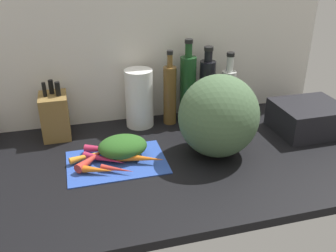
% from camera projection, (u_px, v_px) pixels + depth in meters
% --- Properties ---
extents(ground_plane, '(1.70, 0.80, 0.03)m').
position_uv_depth(ground_plane, '(153.00, 164.00, 1.35)').
color(ground_plane, black).
extents(wall_back, '(1.70, 0.03, 0.60)m').
position_uv_depth(wall_back, '(130.00, 51.00, 1.55)').
color(wall_back, silver).
rests_on(wall_back, ground_plane).
extents(cutting_board, '(0.35, 0.24, 0.01)m').
position_uv_depth(cutting_board, '(117.00, 162.00, 1.33)').
color(cutting_board, '#2D51B7').
rests_on(cutting_board, ground_plane).
extents(carrot_0, '(0.11, 0.08, 0.02)m').
position_uv_depth(carrot_0, '(117.00, 169.00, 1.26)').
color(carrot_0, red).
rests_on(carrot_0, cutting_board).
extents(carrot_1, '(0.15, 0.07, 0.02)m').
position_uv_depth(carrot_1, '(91.00, 155.00, 1.34)').
color(carrot_1, orange).
rests_on(carrot_1, cutting_board).
extents(carrot_2, '(0.13, 0.14, 0.03)m').
position_uv_depth(carrot_2, '(93.00, 158.00, 1.31)').
color(carrot_2, red).
rests_on(carrot_2, cutting_board).
extents(carrot_3, '(0.17, 0.09, 0.03)m').
position_uv_depth(carrot_3, '(108.00, 149.00, 1.37)').
color(carrot_3, '#B2264C').
rests_on(carrot_3, cutting_board).
extents(carrot_4, '(0.15, 0.11, 0.03)m').
position_uv_depth(carrot_4, '(104.00, 159.00, 1.31)').
color(carrot_4, '#B2264C').
rests_on(carrot_4, cutting_board).
extents(carrot_5, '(0.11, 0.06, 0.03)m').
position_uv_depth(carrot_5, '(99.00, 170.00, 1.25)').
color(carrot_5, orange).
rests_on(carrot_5, cutting_board).
extents(carrot_6, '(0.17, 0.10, 0.03)m').
position_uv_depth(carrot_6, '(141.00, 158.00, 1.31)').
color(carrot_6, orange).
rests_on(carrot_6, cutting_board).
extents(carrot_greens_pile, '(0.18, 0.14, 0.07)m').
position_uv_depth(carrot_greens_pile, '(123.00, 146.00, 1.34)').
color(carrot_greens_pile, '#2D6023').
rests_on(carrot_greens_pile, cutting_board).
extents(winter_squash, '(0.29, 0.27, 0.30)m').
position_uv_depth(winter_squash, '(219.00, 116.00, 1.33)').
color(winter_squash, '#4C6B47').
rests_on(winter_squash, ground_plane).
extents(knife_block, '(0.11, 0.13, 0.23)m').
position_uv_depth(knife_block, '(55.00, 115.00, 1.47)').
color(knife_block, olive).
rests_on(knife_block, ground_plane).
extents(paper_towel_roll, '(0.12, 0.12, 0.24)m').
position_uv_depth(paper_towel_roll, '(139.00, 98.00, 1.55)').
color(paper_towel_roll, white).
rests_on(paper_towel_roll, ground_plane).
extents(bottle_0, '(0.05, 0.05, 0.32)m').
position_uv_depth(bottle_0, '(170.00, 94.00, 1.57)').
color(bottle_0, brown).
rests_on(bottle_0, ground_plane).
extents(bottle_1, '(0.07, 0.07, 0.35)m').
position_uv_depth(bottle_1, '(188.00, 87.00, 1.59)').
color(bottle_1, '#19421E').
rests_on(bottle_1, ground_plane).
extents(bottle_2, '(0.07, 0.07, 0.32)m').
position_uv_depth(bottle_2, '(207.00, 88.00, 1.61)').
color(bottle_2, black).
rests_on(bottle_2, ground_plane).
extents(bottle_3, '(0.06, 0.06, 0.29)m').
position_uv_depth(bottle_3, '(228.00, 92.00, 1.64)').
color(bottle_3, silver).
rests_on(bottle_3, ground_plane).
extents(dish_rack, '(0.27, 0.23, 0.12)m').
position_uv_depth(dish_rack, '(308.00, 118.00, 1.53)').
color(dish_rack, black).
rests_on(dish_rack, ground_plane).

